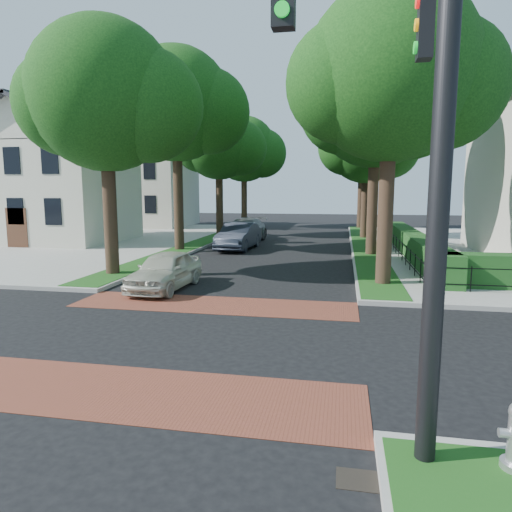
# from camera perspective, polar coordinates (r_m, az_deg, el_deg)

# --- Properties ---
(ground) EXTENTS (120.00, 120.00, 0.00)m
(ground) POSITION_cam_1_polar(r_m,az_deg,el_deg) (11.72, -9.70, -9.86)
(ground) COLOR black
(ground) RESTS_ON ground
(sidewalk_nw) EXTENTS (30.00, 30.00, 0.15)m
(sidewalk_nw) POSITION_cam_1_polar(r_m,az_deg,el_deg) (37.80, -27.64, 1.92)
(sidewalk_nw) COLOR gray
(sidewalk_nw) RESTS_ON ground
(crosswalk_far) EXTENTS (9.00, 2.20, 0.01)m
(crosswalk_far) POSITION_cam_1_polar(r_m,az_deg,el_deg) (14.64, -5.30, -6.08)
(crosswalk_far) COLOR brown
(crosswalk_far) RESTS_ON ground
(crosswalk_near) EXTENTS (9.00, 2.20, 0.01)m
(crosswalk_near) POSITION_cam_1_polar(r_m,az_deg,el_deg) (9.00, -17.12, -15.81)
(crosswalk_near) COLOR brown
(crosswalk_near) RESTS_ON ground
(storm_drain) EXTENTS (0.65, 0.45, 0.01)m
(storm_drain) POSITION_cam_1_polar(r_m,az_deg,el_deg) (6.52, 13.14, -25.64)
(storm_drain) COLOR black
(storm_drain) RESTS_ON ground
(grass_strip_ne) EXTENTS (1.60, 29.80, 0.02)m
(grass_strip_ne) POSITION_cam_1_polar(r_m,az_deg,el_deg) (29.76, 13.51, 1.34)
(grass_strip_ne) COLOR #184C15
(grass_strip_ne) RESTS_ON sidewalk_ne
(grass_strip_nw) EXTENTS (1.60, 29.80, 0.02)m
(grass_strip_nw) POSITION_cam_1_polar(r_m,az_deg,el_deg) (31.17, -6.75, 1.81)
(grass_strip_nw) COLOR #184C15
(grass_strip_nw) RESTS_ON sidewalk_nw
(tree_right_near) EXTENTS (7.75, 6.67, 10.66)m
(tree_right_near) POSITION_cam_1_polar(r_m,az_deg,el_deg) (18.18, 16.81, 20.64)
(tree_right_near) COLOR black
(tree_right_near) RESTS_ON sidewalk_ne
(tree_right_mid) EXTENTS (8.25, 7.09, 11.22)m
(tree_right_mid) POSITION_cam_1_polar(r_m,az_deg,el_deg) (26.09, 14.99, 17.61)
(tree_right_mid) COLOR black
(tree_right_mid) RESTS_ON sidewalk_ne
(tree_right_far) EXTENTS (7.25, 6.23, 9.74)m
(tree_right_far) POSITION_cam_1_polar(r_m,az_deg,el_deg) (34.84, 13.84, 13.42)
(tree_right_far) COLOR black
(tree_right_far) RESTS_ON sidewalk_ne
(tree_right_back) EXTENTS (7.50, 6.45, 10.20)m
(tree_right_back) POSITION_cam_1_polar(r_m,az_deg,el_deg) (43.83, 13.26, 12.80)
(tree_right_back) COLOR black
(tree_right_back) RESTS_ON sidewalk_ne
(tree_left_near) EXTENTS (7.50, 6.45, 10.20)m
(tree_left_near) POSITION_cam_1_polar(r_m,az_deg,el_deg) (20.31, -17.77, 18.21)
(tree_left_near) COLOR black
(tree_left_near) RESTS_ON sidewalk_nw
(tree_left_mid) EXTENTS (8.00, 6.88, 11.48)m
(tree_left_mid) POSITION_cam_1_polar(r_m,az_deg,el_deg) (27.72, -9.55, 17.95)
(tree_left_mid) COLOR black
(tree_left_mid) RESTS_ON sidewalk_nw
(tree_left_far) EXTENTS (7.00, 6.02, 9.86)m
(tree_left_far) POSITION_cam_1_polar(r_m,az_deg,el_deg) (36.05, -4.43, 13.79)
(tree_left_far) COLOR black
(tree_left_far) RESTS_ON sidewalk_nw
(tree_left_back) EXTENTS (7.75, 6.66, 10.44)m
(tree_left_back) POSITION_cam_1_polar(r_m,az_deg,el_deg) (44.81, -1.31, 13.10)
(tree_left_back) COLOR black
(tree_left_back) RESTS_ON sidewalk_nw
(hedge_main_road) EXTENTS (1.00, 18.00, 1.20)m
(hedge_main_road) POSITION_cam_1_polar(r_m,az_deg,el_deg) (25.85, 19.05, 1.42)
(hedge_main_road) COLOR #1C4618
(hedge_main_road) RESTS_ON sidewalk_ne
(fence_main_road) EXTENTS (0.06, 18.00, 0.90)m
(fence_main_road) POSITION_cam_1_polar(r_m,az_deg,el_deg) (25.76, 17.28, 1.14)
(fence_main_road) COLOR black
(fence_main_road) RESTS_ON sidewalk_ne
(house_left_near) EXTENTS (10.00, 9.00, 10.14)m
(house_left_near) POSITION_cam_1_polar(r_m,az_deg,el_deg) (34.47, -23.94, 9.91)
(house_left_near) COLOR beige
(house_left_near) RESTS_ON sidewalk_nw
(house_left_far) EXTENTS (10.00, 9.00, 10.14)m
(house_left_far) POSITION_cam_1_polar(r_m,az_deg,el_deg) (46.69, -14.02, 9.75)
(house_left_far) COLOR beige
(house_left_far) RESTS_ON sidewalk_nw
(traffic_signal) EXTENTS (2.17, 2.00, 8.00)m
(traffic_signal) POSITION_cam_1_polar(r_m,az_deg,el_deg) (6.17, 20.15, 17.92)
(traffic_signal) COLOR black
(traffic_signal) RESTS_ON sidewalk_se
(parked_car_front) EXTENTS (1.84, 4.19, 1.40)m
(parked_car_front) POSITION_cam_1_polar(r_m,az_deg,el_deg) (17.06, -11.29, -1.76)
(parked_car_front) COLOR beige
(parked_car_front) RESTS_ON ground
(parked_car_middle) EXTENTS (1.94, 5.06, 1.65)m
(parked_car_middle) POSITION_cam_1_polar(r_m,az_deg,el_deg) (27.96, -2.19, 2.50)
(parked_car_middle) COLOR #222833
(parked_car_middle) RESTS_ON ground
(parked_car_rear) EXTENTS (2.63, 5.77, 1.64)m
(parked_car_rear) POSITION_cam_1_polar(r_m,az_deg,el_deg) (32.00, -1.44, 3.22)
(parked_car_rear) COLOR slate
(parked_car_rear) RESTS_ON ground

